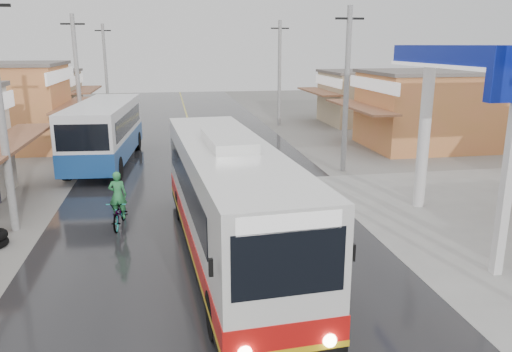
% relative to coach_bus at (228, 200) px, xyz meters
% --- Properties ---
extents(road, '(12.00, 90.00, 0.02)m').
position_rel_coach_bus_xyz_m(road, '(-0.02, 9.51, -1.78)').
color(road, black).
rests_on(road, ground).
extents(centre_line, '(0.15, 90.00, 0.01)m').
position_rel_coach_bus_xyz_m(centre_line, '(-0.02, 9.51, -1.77)').
color(centre_line, '#D8CC4C').
rests_on(centre_line, road).
extents(utility_poles_left, '(1.60, 50.00, 8.00)m').
position_rel_coach_bus_xyz_m(utility_poles_left, '(-7.02, 10.51, -1.79)').
color(utility_poles_left, gray).
rests_on(utility_poles_left, ground).
extents(utility_poles_right, '(1.60, 36.00, 8.00)m').
position_rel_coach_bus_xyz_m(utility_poles_right, '(6.98, 9.51, -1.79)').
color(utility_poles_right, gray).
rests_on(utility_poles_right, ground).
extents(coach_bus, '(3.41, 12.03, 3.71)m').
position_rel_coach_bus_xyz_m(coach_bus, '(0.00, 0.00, 0.00)').
color(coach_bus, silver).
rests_on(coach_bus, road).
extents(second_bus, '(3.38, 9.94, 3.24)m').
position_rel_coach_bus_xyz_m(second_bus, '(-5.01, 13.28, -0.05)').
color(second_bus, silver).
rests_on(second_bus, road).
extents(cyclist, '(0.86, 1.96, 2.06)m').
position_rel_coach_bus_xyz_m(cyclist, '(-3.46, 3.18, -1.12)').
color(cyclist, black).
rests_on(cyclist, ground).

